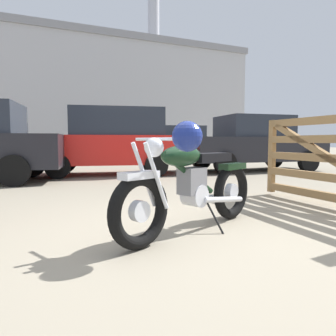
{
  "coord_description": "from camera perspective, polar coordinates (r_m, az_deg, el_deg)",
  "views": [
    {
      "loc": [
        -1.27,
        -2.71,
        0.89
      ],
      "look_at": [
        0.25,
        1.46,
        0.53
      ],
      "focal_mm": 34.28,
      "sensor_mm": 36.0,
      "label": 1
    }
  ],
  "objects": [
    {
      "name": "ground_plane",
      "position": [
        3.13,
        4.99,
        -11.93
      ],
      "size": [
        80.0,
        80.0,
        0.0
      ],
      "primitive_type": "plane",
      "color": "gray"
    },
    {
      "name": "industrial_building",
      "position": [
        30.62,
        -12.69,
        11.3
      ],
      "size": [
        24.04,
        15.59,
        17.91
      ],
      "rotation": [
        0.0,
        0.0,
        0.07
      ],
      "color": "#B2B2B7",
      "rests_on": "ground_plane"
    },
    {
      "name": "vintage_motorcycle",
      "position": [
        3.12,
        4.26,
        -2.71
      ],
      "size": [
        1.9,
        1.14,
        1.07
      ],
      "rotation": [
        0.0,
        0.0,
        3.62
      ],
      "color": "black",
      "rests_on": "ground_plane"
    },
    {
      "name": "pale_sedan_back",
      "position": [
        8.85,
        -10.12,
        4.79
      ],
      "size": [
        4.11,
        2.27,
        1.78
      ],
      "rotation": [
        0.0,
        0.0,
        2.99
      ],
      "color": "black",
      "rests_on": "ground_plane"
    },
    {
      "name": "red_hatchback_near",
      "position": [
        10.22,
        14.85,
        4.23
      ],
      "size": [
        4.31,
        2.14,
        1.67
      ],
      "rotation": [
        0.0,
        0.0,
        3.07
      ],
      "color": "black",
      "rests_on": "ground_plane"
    },
    {
      "name": "silver_sedan_mid",
      "position": [
        17.39,
        -0.01,
        4.87
      ],
      "size": [
        4.93,
        2.56,
        1.74
      ],
      "rotation": [
        0.0,
        0.0,
        2.97
      ],
      "color": "black",
      "rests_on": "ground_plane"
    }
  ]
}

